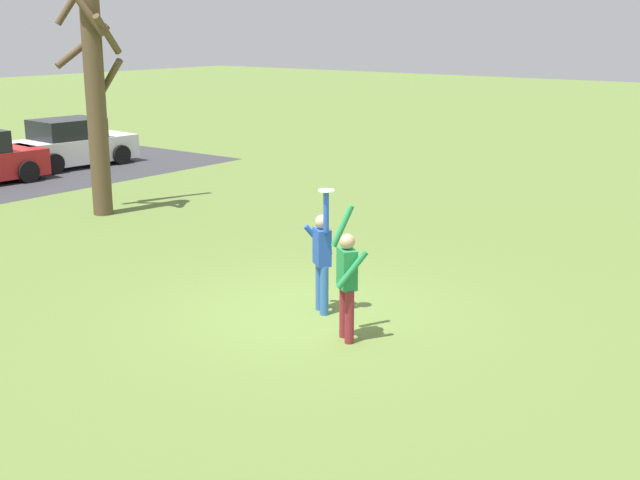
{
  "coord_description": "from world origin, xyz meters",
  "views": [
    {
      "loc": [
        -10.04,
        -7.85,
        4.61
      ],
      "look_at": [
        -0.17,
        -0.34,
        1.35
      ],
      "focal_mm": 46.16,
      "sensor_mm": 36.0,
      "label": 1
    }
  ],
  "objects": [
    {
      "name": "person_catcher",
      "position": [
        0.21,
        -0.09,
        0.98
      ],
      "size": [
        0.54,
        0.58,
        2.08
      ],
      "rotation": [
        0.0,
        0.0,
        -2.2
      ],
      "color": "#3366B7",
      "rests_on": "ground_plane"
    },
    {
      "name": "frisbee_disc",
      "position": [
        0.08,
        -0.27,
        2.09
      ],
      "size": [
        0.26,
        0.26,
        0.02
      ],
      "primitive_type": "cylinder",
      "color": "white",
      "rests_on": "person_catcher"
    },
    {
      "name": "parked_car_white",
      "position": [
        6.66,
        15.29,
        0.73
      ],
      "size": [
        4.22,
        2.26,
        1.59
      ],
      "rotation": [
        0.0,
        0.0,
        -0.07
      ],
      "color": "white",
      "rests_on": "ground_plane"
    },
    {
      "name": "person_defender",
      "position": [
        -0.56,
        -1.13,
        0.98
      ],
      "size": [
        0.63,
        0.66,
        2.04
      ],
      "rotation": [
        0.0,
        0.0,
        0.94
      ],
      "color": "maroon",
      "rests_on": "ground_plane"
    },
    {
      "name": "ground_plane",
      "position": [
        0.0,
        0.0,
        0.0
      ],
      "size": [
        120.0,
        120.0,
        0.0
      ],
      "primitive_type": "plane",
      "color": "olive"
    },
    {
      "name": "bare_tree_tall",
      "position": [
        2.7,
        8.69,
        2.99
      ],
      "size": [
        1.61,
        1.64,
        6.52
      ],
      "color": "brown",
      "rests_on": "ground_plane"
    }
  ]
}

